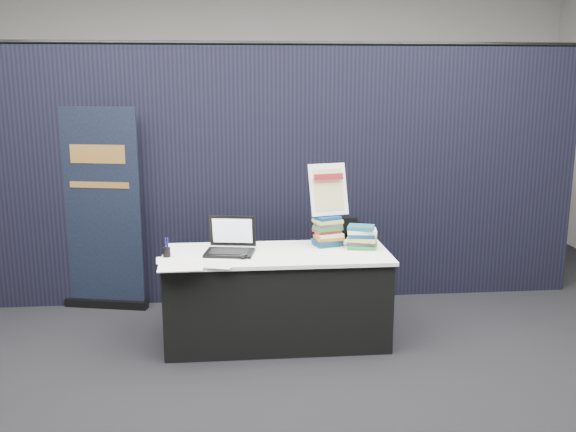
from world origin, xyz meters
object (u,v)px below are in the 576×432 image
Objects in this scene: book_stack_short at (362,237)px; laptop at (229,244)px; stacking_chair at (341,259)px; display_table at (277,297)px; info_sign at (328,190)px; pullup_banner at (102,221)px; book_stack_tall at (328,231)px.

laptop is at bearing -177.66° from book_stack_short.
display_table is at bearing -132.67° from stacking_chair.
pullup_banner reaches higher than info_sign.
laptop is 1.47m from pullup_banner.
laptop reaches higher than book_stack_short.
laptop is at bearing 174.22° from display_table.
pullup_banner is (-1.16, 0.91, 0.01)m from laptop.
laptop is at bearing -146.57° from stacking_chair.
display_table is 7.09× the size of book_stack_tall.
book_stack_tall is at bearing -8.30° from pullup_banner.
laptop reaches higher than display_table.
info_sign reaches higher than book_stack_tall.
book_stack_short is at bearing 12.39° from laptop.
info_sign reaches higher than display_table.
laptop reaches higher than book_stack_tall.
book_stack_tall is 0.34m from info_sign.
book_stack_tall is 0.28m from book_stack_short.
stacking_chair is at bearing 55.55° from info_sign.
stacking_chair is at bearing 50.04° from display_table.
laptop is 0.51× the size of stacking_chair.
info_sign is at bearing -113.57° from stacking_chair.
laptop is 1.64× the size of book_stack_tall.
pullup_banner is at bearing 145.89° from info_sign.
pullup_banner reaches higher than book_stack_short.
info_sign is (-0.26, 0.12, 0.37)m from book_stack_short.
info_sign is at bearing 90.00° from book_stack_tall.
display_table is at bearing 4.28° from laptop.
info_sign is (-0.00, 0.03, 0.34)m from book_stack_tall.
display_table is at bearing -173.39° from book_stack_short.
book_stack_short reaches higher than display_table.
pullup_banner is at bearing 151.97° from laptop.
display_table is 0.96× the size of pullup_banner.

